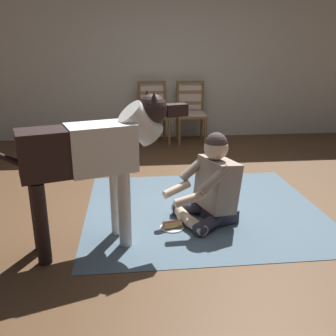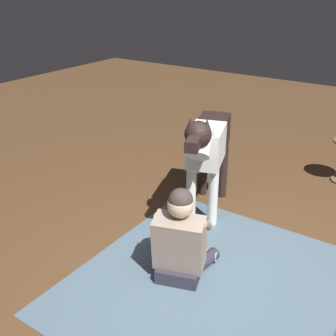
# 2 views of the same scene
# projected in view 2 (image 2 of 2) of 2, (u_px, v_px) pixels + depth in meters

# --- Properties ---
(ground_plane) EXTENTS (14.99, 14.99, 0.00)m
(ground_plane) POSITION_uv_depth(u_px,v_px,m) (217.00, 296.00, 3.26)
(ground_plane) COLOR brown
(area_rug) EXTENTS (2.22, 1.99, 0.01)m
(area_rug) POSITION_uv_depth(u_px,v_px,m) (207.00, 282.00, 3.39)
(area_rug) COLOR slate
(area_rug) RESTS_ON ground
(person_sitting_on_floor) EXTENTS (0.68, 0.60, 0.80)m
(person_sitting_on_floor) POSITION_uv_depth(u_px,v_px,m) (181.00, 240.00, 3.36)
(person_sitting_on_floor) COLOR #2F2E3C
(person_sitting_on_floor) RESTS_ON ground
(large_dog) EXTENTS (1.39, 0.59, 1.18)m
(large_dog) POSITION_uv_depth(u_px,v_px,m) (207.00, 146.00, 4.08)
(large_dog) COLOR silver
(large_dog) RESTS_ON ground
(hot_dog_on_plate) EXTENTS (0.21, 0.21, 0.06)m
(hot_dog_on_plate) POSITION_uv_depth(u_px,v_px,m) (191.00, 245.00, 3.82)
(hot_dog_on_plate) COLOR silver
(hot_dog_on_plate) RESTS_ON ground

